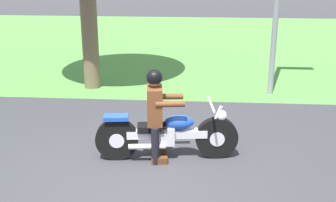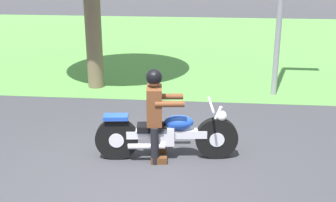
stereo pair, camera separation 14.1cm
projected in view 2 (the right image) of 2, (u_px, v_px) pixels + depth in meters
name	position (u px, v px, depth m)	size (l,w,h in m)	color
ground	(130.00, 186.00, 5.96)	(120.00, 120.00, 0.00)	#38383D
grass_verge	(180.00, 43.00, 14.96)	(60.00, 12.00, 0.01)	#549342
motorcycle_lead	(167.00, 134.00, 6.64)	(2.14, 0.66, 0.88)	black
rider_lead	(156.00, 108.00, 6.50)	(0.58, 0.50, 1.40)	black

